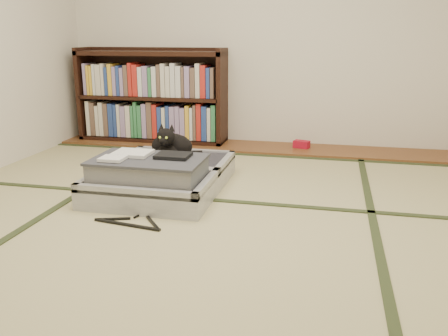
# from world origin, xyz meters

# --- Properties ---
(floor) EXTENTS (4.50, 4.50, 0.00)m
(floor) POSITION_xyz_m (0.00, 0.00, 0.00)
(floor) COLOR tan
(floor) RESTS_ON ground
(wood_strip) EXTENTS (4.00, 0.50, 0.02)m
(wood_strip) POSITION_xyz_m (0.00, 2.00, 0.01)
(wood_strip) COLOR brown
(wood_strip) RESTS_ON ground
(red_item) EXTENTS (0.17, 0.13, 0.07)m
(red_item) POSITION_xyz_m (0.45, 2.03, 0.06)
(red_item) COLOR #AB0D24
(red_item) RESTS_ON wood_strip
(tatami_borders) EXTENTS (4.00, 4.50, 0.01)m
(tatami_borders) POSITION_xyz_m (0.00, 0.49, 0.00)
(tatami_borders) COLOR #2D381E
(tatami_borders) RESTS_ON ground
(bookcase) EXTENTS (1.54, 0.35, 0.99)m
(bookcase) POSITION_xyz_m (-1.11, 2.07, 0.45)
(bookcase) COLOR black
(bookcase) RESTS_ON wood_strip
(suitcase) EXTENTS (0.84, 1.11, 0.33)m
(suitcase) POSITION_xyz_m (-0.45, 0.51, 0.12)
(suitcase) COLOR #B6B7BC
(suitcase) RESTS_ON floor
(cat) EXTENTS (0.37, 0.37, 0.30)m
(cat) POSITION_xyz_m (-0.47, 0.80, 0.27)
(cat) COLOR black
(cat) RESTS_ON suitcase
(cable_coil) EXTENTS (0.12, 0.12, 0.03)m
(cable_coil) POSITION_xyz_m (-0.29, 0.83, 0.17)
(cable_coil) COLOR white
(cable_coil) RESTS_ON suitcase
(hanger) EXTENTS (0.45, 0.23, 0.01)m
(hanger) POSITION_xyz_m (-0.42, -0.11, 0.01)
(hanger) COLOR black
(hanger) RESTS_ON floor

